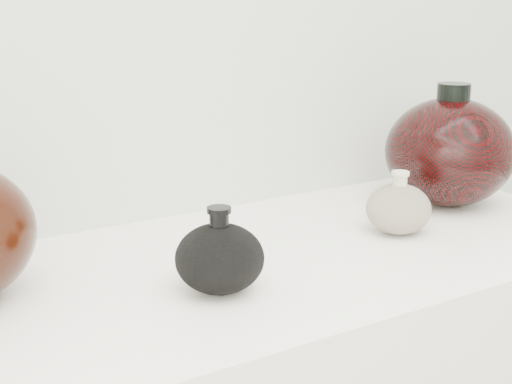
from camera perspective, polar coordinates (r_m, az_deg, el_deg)
black_gourd_vase at (r=0.91m, az=-2.92°, el=-5.26°), size 0.12×0.12×0.11m
cream_gourd_vase at (r=1.15m, az=11.33°, el=-1.29°), size 0.11×0.11×0.10m
right_round_pot at (r=1.31m, az=15.21°, el=3.16°), size 0.30×0.30×0.22m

